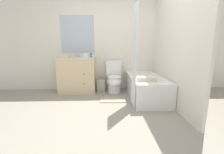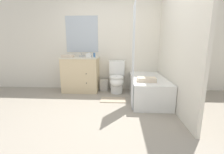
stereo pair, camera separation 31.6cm
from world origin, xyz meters
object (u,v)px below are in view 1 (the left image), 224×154
Objects in this scene: bathtub at (146,87)px; bath_mat at (113,100)px; toilet at (114,78)px; soap_dispenser at (91,55)px; vanity_cabinet at (77,75)px; wastebasket at (101,85)px; hand_towel_folded at (64,56)px; sink_faucet at (78,56)px; tissue_box at (86,56)px; bath_towel_folded at (147,79)px.

bath_mat is (-0.77, -0.15, -0.24)m from bathtub.
toilet is 0.84m from soap_dispenser.
vanity_cabinet is 0.95m from toilet.
wastebasket is 1.19m from hand_towel_folded.
sink_faucet is 0.38m from soap_dispenser.
hand_towel_folded is (-1.22, -0.06, 0.57)m from toilet.
bathtub is 1.65m from tissue_box.
toilet reaches higher than bath_mat.
hand_towel_folded is 0.78× the size of bath_towel_folded.
bathtub is at bearing -16.63° from vanity_cabinet.
soap_dispenser is at bearing 169.48° from toilet.
hand_towel_folded is 2.03m from bath_towel_folded.
bath_towel_folded is at bearing -35.05° from sink_faucet.
wastebasket reaches higher than bath_mat.
soap_dispenser is at bearing -19.67° from sink_faucet.
wastebasket is 2.07× the size of soap_dispenser.
toilet is 0.43m from wastebasket.
vanity_cabinet is at bearing -90.00° from sink_faucet.
hand_towel_folded is at bearing -156.97° from vanity_cabinet.
vanity_cabinet is 0.54m from tissue_box.
sink_faucet is 1.93m from bath_towel_folded.
bathtub is 1.21m from wastebasket.
bath_towel_folded reaches higher than wastebasket.
bath_mat is at bearing -95.73° from toilet.
sink_faucet is 1.91m from bathtub.
hand_towel_folded is at bearing 155.71° from bath_mat.
hand_towel_folded reaches higher than bath_towel_folded.
toilet is at bearing 2.77° from hand_towel_folded.
bathtub is 1.57m from soap_dispenser.
bathtub is 2.09m from hand_towel_folded.
tissue_box reaches higher than bath_towel_folded.
toilet is 1.06m from bath_towel_folded.
wastebasket is at bearing 16.04° from tissue_box.
vanity_cabinet reaches higher than bath_mat.
wastebasket is at bearing -9.51° from sink_faucet.
tissue_box is at bearing 136.34° from bath_mat.
sink_faucet is at bearing 46.34° from hand_towel_folded.
soap_dispenser reaches higher than vanity_cabinet.
bath_towel_folded is at bearing -30.47° from vanity_cabinet.
tissue_box is (-0.36, -0.10, 0.80)m from wastebasket.
vanity_cabinet is 0.62m from soap_dispenser.
soap_dispenser is at bearing 127.11° from bath_mat.
sink_faucet is 0.09× the size of bathtub.
bath_mat is at bearing -24.29° from hand_towel_folded.
bathtub is at bearing -31.22° from toilet.
vanity_cabinet reaches higher than bathtub.
wastebasket is 0.88m from tissue_box.
soap_dispenser is 0.51× the size of hand_towel_folded.
bathtub is 0.82m from bath_mat.
vanity_cabinet is at bearing -172.45° from soap_dispenser.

